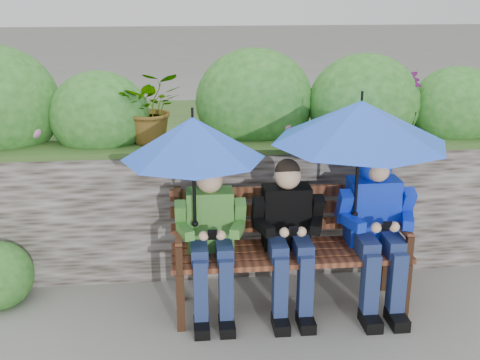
{
  "coord_description": "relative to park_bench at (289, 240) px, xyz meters",
  "views": [
    {
      "loc": [
        -0.38,
        -3.65,
        2.18
      ],
      "look_at": [
        0.0,
        0.1,
        0.95
      ],
      "focal_mm": 45.0,
      "sensor_mm": 36.0,
      "label": 1
    }
  ],
  "objects": [
    {
      "name": "park_bench",
      "position": [
        0.0,
        0.0,
        0.0
      ],
      "size": [
        1.62,
        0.48,
        0.86
      ],
      "color": "black",
      "rests_on": "ground"
    },
    {
      "name": "umbrella_right",
      "position": [
        0.43,
        -0.09,
        0.85
      ],
      "size": [
        1.16,
        1.16,
        0.86
      ],
      "color": "blue",
      "rests_on": "ground"
    },
    {
      "name": "umbrella_left",
      "position": [
        -0.65,
        -0.1,
        0.77
      ],
      "size": [
        0.92,
        0.92,
        0.8
      ],
      "color": "blue",
      "rests_on": "ground"
    },
    {
      "name": "boy_middle",
      "position": [
        -0.02,
        -0.07,
        0.11
      ],
      "size": [
        0.48,
        0.56,
        1.07
      ],
      "color": "black",
      "rests_on": "ground"
    },
    {
      "name": "garden_backdrop",
      "position": [
        -0.36,
        1.45,
        0.17
      ],
      "size": [
        8.0,
        2.85,
        1.85
      ],
      "color": "#342C25",
      "rests_on": "ground"
    },
    {
      "name": "boy_right",
      "position": [
        0.59,
        -0.06,
        0.18
      ],
      "size": [
        0.52,
        0.63,
        1.13
      ],
      "color": "#002ACE",
      "rests_on": "ground"
    },
    {
      "name": "boy_left",
      "position": [
        -0.54,
        -0.07,
        0.11
      ],
      "size": [
        0.47,
        0.55,
        1.06
      ],
      "color": "#2B7A1F",
      "rests_on": "ground"
    },
    {
      "name": "ground",
      "position": [
        -0.34,
        -0.13,
        -0.49
      ],
      "size": [
        60.0,
        60.0,
        0.0
      ],
      "primitive_type": "plane",
      "color": "gray",
      "rests_on": "ground"
    }
  ]
}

